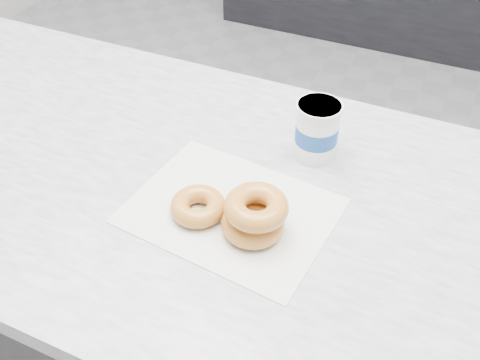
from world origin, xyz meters
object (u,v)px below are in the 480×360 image
object	(u,v)px
coffee_cup	(317,130)
counter	(245,335)
donut_stack	(255,215)
donut_single	(198,206)

from	to	relation	value
coffee_cup	counter	bearing A→B (deg)	-102.82
donut_stack	donut_single	bearing A→B (deg)	-178.97
donut_single	coffee_cup	distance (m)	0.27
donut_stack	coffee_cup	size ratio (longest dim) A/B	1.23
donut_stack	coffee_cup	bearing A→B (deg)	83.86
counter	donut_single	bearing A→B (deg)	-127.73
donut_stack	coffee_cup	xyz separation A→B (m)	(0.03, 0.24, 0.02)
counter	coffee_cup	world-z (taller)	coffee_cup
counter	donut_single	distance (m)	0.48
counter	donut_single	world-z (taller)	donut_single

